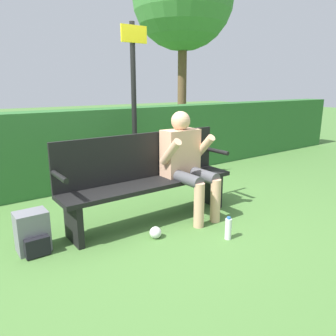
{
  "coord_description": "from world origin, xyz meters",
  "views": [
    {
      "loc": [
        -1.84,
        -2.83,
        1.46
      ],
      "look_at": [
        0.15,
        -0.1,
        0.6
      ],
      "focal_mm": 35.0,
      "sensor_mm": 36.0,
      "label": 1
    }
  ],
  "objects_px": {
    "park_bench": "(148,176)",
    "water_bottle": "(228,229)",
    "signpost": "(134,98)",
    "person_seated": "(186,159)",
    "backpack": "(33,233)"
  },
  "relations": [
    {
      "from": "park_bench",
      "to": "signpost",
      "type": "distance_m",
      "value": 1.41
    },
    {
      "from": "backpack",
      "to": "water_bottle",
      "type": "height_order",
      "value": "backpack"
    },
    {
      "from": "person_seated",
      "to": "water_bottle",
      "type": "bearing_deg",
      "value": -95.82
    },
    {
      "from": "person_seated",
      "to": "signpost",
      "type": "xyz_separation_m",
      "value": [
        0.06,
        1.21,
        0.62
      ]
    },
    {
      "from": "signpost",
      "to": "park_bench",
      "type": "bearing_deg",
      "value": -114.26
    },
    {
      "from": "park_bench",
      "to": "person_seated",
      "type": "distance_m",
      "value": 0.48
    },
    {
      "from": "signpost",
      "to": "water_bottle",
      "type": "bearing_deg",
      "value": -93.89
    },
    {
      "from": "park_bench",
      "to": "backpack",
      "type": "bearing_deg",
      "value": -179.1
    },
    {
      "from": "park_bench",
      "to": "water_bottle",
      "type": "xyz_separation_m",
      "value": [
        0.35,
        -0.88,
        -0.38
      ]
    },
    {
      "from": "person_seated",
      "to": "backpack",
      "type": "xyz_separation_m",
      "value": [
        -1.66,
        0.12,
        -0.48
      ]
    },
    {
      "from": "park_bench",
      "to": "water_bottle",
      "type": "bearing_deg",
      "value": -68.36
    },
    {
      "from": "person_seated",
      "to": "backpack",
      "type": "distance_m",
      "value": 1.73
    },
    {
      "from": "person_seated",
      "to": "signpost",
      "type": "distance_m",
      "value": 1.36
    },
    {
      "from": "backpack",
      "to": "water_bottle",
      "type": "distance_m",
      "value": 1.81
    },
    {
      "from": "water_bottle",
      "to": "signpost",
      "type": "xyz_separation_m",
      "value": [
        0.13,
        1.96,
        1.17
      ]
    }
  ]
}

